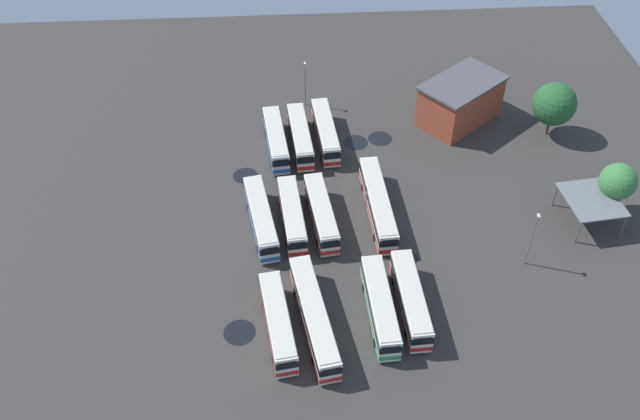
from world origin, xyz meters
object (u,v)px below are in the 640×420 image
bus_row2_slot0 (278,322)px  bus_row2_slot3 (380,306)px  lamp_post_mid_lot (532,238)px  tree_north_edge (554,104)px  bus_row0_slot2 (300,136)px  bus_row1_slot0 (261,218)px  lamp_post_by_building (305,82)px  tree_northwest (618,181)px  bus_row2_slot4 (411,299)px  bus_row1_slot1 (292,215)px  bus_row1_slot2 (321,213)px  bus_row0_slot1 (276,139)px  bus_row0_slot3 (326,132)px  depot_building (460,101)px  bus_row1_slot4 (378,203)px  maintenance_shelter (592,200)px  bus_row2_slot1 (314,316)px

bus_row2_slot0 → bus_row2_slot3: bearing=97.5°
lamp_post_mid_lot → tree_north_edge: tree_north_edge is taller
bus_row0_slot2 → bus_row1_slot0: (16.60, -5.68, 0.00)m
bus_row0_slot2 → bus_row2_slot0: (33.15, -3.88, -0.00)m
bus_row1_slot0 → lamp_post_by_building: bearing=165.7°
tree_northwest → lamp_post_by_building: bearing=-125.1°
bus_row2_slot3 → bus_row2_slot4: bearing=102.3°
bus_row1_slot1 → bus_row2_slot4: same height
bus_row1_slot2 → tree_north_edge: 38.94m
bus_row0_slot1 → bus_row1_slot1: size_ratio=1.03×
bus_row2_slot0 → lamp_post_by_building: size_ratio=1.64×
bus_row0_slot3 → depot_building: 21.07m
bus_row2_slot4 → depot_building: size_ratio=0.86×
bus_row1_slot1 → bus_row2_slot4: 19.32m
bus_row1_slot4 → bus_row2_slot0: bearing=-35.9°
bus_row0_slot2 → lamp_post_mid_lot: size_ratio=1.55×
bus_row2_slot3 → bus_row2_slot4: size_ratio=1.02×
bus_row0_slot1 → bus_row1_slot1: bearing=6.3°
bus_row1_slot0 → bus_row1_slot4: same height
bus_row2_slot0 → lamp_post_mid_lot: 31.31m
lamp_post_mid_lot → lamp_post_by_building: bearing=-144.8°
depot_building → lamp_post_by_building: size_ratio=1.93×
bus_row0_slot2 → maintenance_shelter: maintenance_shelter is taller
bus_row1_slot1 → bus_row2_slot1: bearing=6.5°
maintenance_shelter → lamp_post_mid_lot: size_ratio=1.01×
bus_row0_slot1 → lamp_post_by_building: size_ratio=1.66×
bus_row0_slot2 → bus_row1_slot1: size_ratio=1.04×
bus_row2_slot0 → bus_row0_slot2: bearing=173.3°
bus_row2_slot0 → depot_building: (-38.36, 28.16, 1.53)m
bus_row1_slot0 → lamp_post_mid_lot: bearing=75.7°
bus_row1_slot0 → tree_northwest: (-0.31, 45.26, 3.28)m
bus_row2_slot4 → lamp_post_mid_lot: lamp_post_mid_lot is taller
bus_row0_slot1 → maintenance_shelter: bearing=66.4°
bus_row1_slot0 → bus_row2_slot0: (16.55, 1.81, -0.00)m
bus_row2_slot4 → maintenance_shelter: maintenance_shelter is taller
bus_row1_slot1 → bus_row2_slot0: same height
depot_building → lamp_post_mid_lot: (29.94, 1.89, 1.07)m
bus_row2_slot1 → lamp_post_by_building: 43.22m
bus_row0_slot3 → bus_row1_slot4: (15.79, 5.64, 0.00)m
bus_row1_slot0 → bus_row2_slot1: (15.92, 5.77, 0.00)m
lamp_post_mid_lot → bus_row1_slot0: bearing=-104.3°
bus_row2_slot3 → lamp_post_mid_lot: bearing=110.4°
bus_row1_slot2 → bus_row2_slot0: size_ratio=1.01×
bus_row0_slot3 → bus_row1_slot4: bearing=19.7°
bus_row0_slot3 → bus_row1_slot2: (17.16, -1.76, -0.00)m
depot_building → maintenance_shelter: 25.90m
bus_row1_slot1 → bus_row0_slot3: bearing=162.5°
bus_row0_slot1 → lamp_post_mid_lot: (24.23, 29.68, 2.61)m
depot_building → lamp_post_mid_lot: bearing=3.6°
bus_row2_slot4 → tree_north_edge: (-31.68, 25.77, 3.42)m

